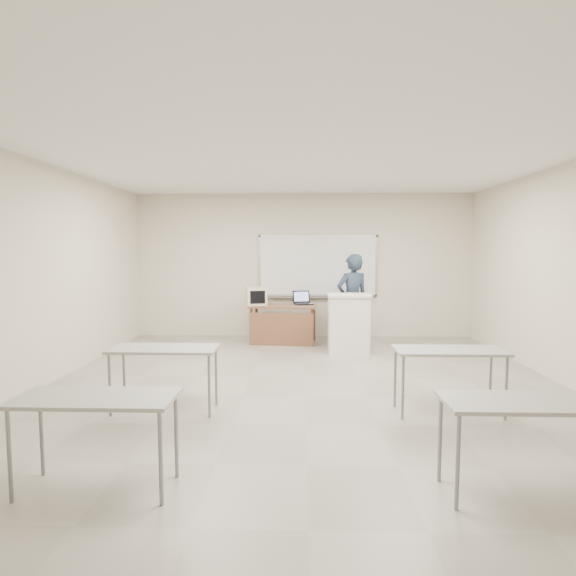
{
  "coord_description": "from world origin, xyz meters",
  "views": [
    {
      "loc": [
        -0.05,
        -5.46,
        1.83
      ],
      "look_at": [
        -0.27,
        2.2,
        1.18
      ],
      "focal_mm": 28.0,
      "sensor_mm": 36.0,
      "label": 1
    }
  ],
  "objects_px": {
    "mouse": "(311,304)",
    "presenter": "(352,300)",
    "whiteboard": "(318,267)",
    "laptop": "(304,301)",
    "keyboard": "(358,294)",
    "instructor_desk": "(283,317)",
    "podium": "(349,323)",
    "crt_monitor": "(255,296)"
  },
  "relations": [
    {
      "from": "mouse",
      "to": "presenter",
      "type": "relative_size",
      "value": 0.05
    },
    {
      "from": "whiteboard",
      "to": "laptop",
      "type": "bearing_deg",
      "value": -120.44
    },
    {
      "from": "whiteboard",
      "to": "keyboard",
      "type": "height_order",
      "value": "whiteboard"
    },
    {
      "from": "whiteboard",
      "to": "instructor_desk",
      "type": "distance_m",
      "value": 1.42
    },
    {
      "from": "presenter",
      "to": "laptop",
      "type": "bearing_deg",
      "value": -48.47
    },
    {
      "from": "podium",
      "to": "keyboard",
      "type": "relative_size",
      "value": 2.22
    },
    {
      "from": "presenter",
      "to": "crt_monitor",
      "type": "bearing_deg",
      "value": -31.58
    },
    {
      "from": "instructor_desk",
      "to": "crt_monitor",
      "type": "xyz_separation_m",
      "value": [
        -0.55,
        0.12,
        0.4
      ]
    },
    {
      "from": "whiteboard",
      "to": "laptop",
      "type": "height_order",
      "value": "whiteboard"
    },
    {
      "from": "mouse",
      "to": "podium",
      "type": "bearing_deg",
      "value": -40.03
    },
    {
      "from": "podium",
      "to": "mouse",
      "type": "height_order",
      "value": "podium"
    },
    {
      "from": "laptop",
      "to": "mouse",
      "type": "height_order",
      "value": "laptop"
    },
    {
      "from": "podium",
      "to": "mouse",
      "type": "distance_m",
      "value": 1.1
    },
    {
      "from": "whiteboard",
      "to": "presenter",
      "type": "xyz_separation_m",
      "value": [
        0.62,
        -0.97,
        -0.6
      ]
    },
    {
      "from": "keyboard",
      "to": "presenter",
      "type": "bearing_deg",
      "value": 103.99
    },
    {
      "from": "instructor_desk",
      "to": "laptop",
      "type": "bearing_deg",
      "value": 38.59
    },
    {
      "from": "laptop",
      "to": "keyboard",
      "type": "bearing_deg",
      "value": -65.27
    },
    {
      "from": "keyboard",
      "to": "presenter",
      "type": "distance_m",
      "value": 0.65
    },
    {
      "from": "crt_monitor",
      "to": "mouse",
      "type": "xyz_separation_m",
      "value": [
        1.1,
        0.03,
        -0.16
      ]
    },
    {
      "from": "instructor_desk",
      "to": "podium",
      "type": "xyz_separation_m",
      "value": [
        1.2,
        -0.69,
        0.0
      ]
    },
    {
      "from": "whiteboard",
      "to": "podium",
      "type": "height_order",
      "value": "whiteboard"
    },
    {
      "from": "podium",
      "to": "crt_monitor",
      "type": "bearing_deg",
      "value": 154.61
    },
    {
      "from": "podium",
      "to": "keyboard",
      "type": "bearing_deg",
      "value": -39.07
    },
    {
      "from": "podium",
      "to": "keyboard",
      "type": "height_order",
      "value": "keyboard"
    },
    {
      "from": "instructor_desk",
      "to": "podium",
      "type": "bearing_deg",
      "value": -25.03
    },
    {
      "from": "podium",
      "to": "presenter",
      "type": "xyz_separation_m",
      "value": [
        0.12,
        0.5,
        0.35
      ]
    },
    {
      "from": "instructor_desk",
      "to": "keyboard",
      "type": "distance_m",
      "value": 1.66
    },
    {
      "from": "instructor_desk",
      "to": "mouse",
      "type": "distance_m",
      "value": 0.62
    },
    {
      "from": "whiteboard",
      "to": "mouse",
      "type": "bearing_deg",
      "value": -103.64
    },
    {
      "from": "whiteboard",
      "to": "keyboard",
      "type": "distance_m",
      "value": 1.77
    },
    {
      "from": "laptop",
      "to": "keyboard",
      "type": "distance_m",
      "value": 1.46
    },
    {
      "from": "laptop",
      "to": "crt_monitor",
      "type": "bearing_deg",
      "value": 171.82
    },
    {
      "from": "podium",
      "to": "crt_monitor",
      "type": "relative_size",
      "value": 2.43
    },
    {
      "from": "crt_monitor",
      "to": "keyboard",
      "type": "relative_size",
      "value": 0.91
    },
    {
      "from": "mouse",
      "to": "whiteboard",
      "type": "bearing_deg",
      "value": 88.92
    },
    {
      "from": "crt_monitor",
      "to": "keyboard",
      "type": "height_order",
      "value": "crt_monitor"
    },
    {
      "from": "whiteboard",
      "to": "crt_monitor",
      "type": "relative_size",
      "value": 5.75
    },
    {
      "from": "keyboard",
      "to": "presenter",
      "type": "height_order",
      "value": "presenter"
    },
    {
      "from": "mouse",
      "to": "instructor_desk",
      "type": "bearing_deg",
      "value": -151.26
    },
    {
      "from": "crt_monitor",
      "to": "laptop",
      "type": "xyz_separation_m",
      "value": [
        0.95,
        0.14,
        -0.11
      ]
    },
    {
      "from": "keyboard",
      "to": "instructor_desk",
      "type": "bearing_deg",
      "value": 160.17
    },
    {
      "from": "instructor_desk",
      "to": "presenter",
      "type": "xyz_separation_m",
      "value": [
        1.32,
        -0.19,
        0.36
      ]
    }
  ]
}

